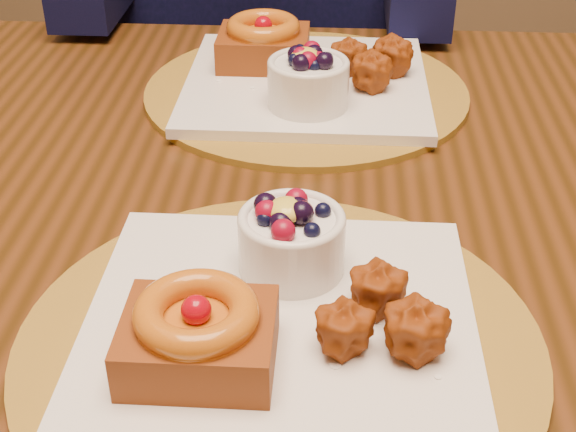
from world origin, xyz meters
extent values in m
cube|color=#331E09|center=(0.00, 0.12, 0.73)|extent=(1.60, 0.90, 0.04)
cylinder|color=brown|center=(0.00, -0.10, 0.76)|extent=(0.38, 0.38, 0.01)
cube|color=white|center=(0.00, -0.10, 0.77)|extent=(0.28, 0.28, 0.01)
cube|color=#4E1C07|center=(-0.05, -0.14, 0.79)|extent=(0.10, 0.08, 0.04)
torus|color=#A04409|center=(-0.05, -0.14, 0.82)|extent=(0.08, 0.08, 0.02)
sphere|color=#95020F|center=(-0.05, -0.14, 0.82)|extent=(0.02, 0.02, 0.02)
sphere|color=#8B350A|center=(0.07, -0.08, 0.79)|extent=(0.04, 0.04, 0.04)
sphere|color=#8B350A|center=(0.04, -0.12, 0.79)|extent=(0.04, 0.04, 0.04)
sphere|color=#8B350A|center=(0.09, -0.12, 0.79)|extent=(0.04, 0.04, 0.04)
cylinder|color=white|center=(0.00, -0.03, 0.80)|extent=(0.08, 0.08, 0.05)
torus|color=white|center=(0.00, -0.03, 0.82)|extent=(0.08, 0.08, 0.01)
ellipsoid|color=gold|center=(0.00, -0.03, 0.83)|extent=(0.03, 0.03, 0.02)
cylinder|color=brown|center=(0.00, 0.34, 0.76)|extent=(0.38, 0.38, 0.01)
cube|color=white|center=(0.00, 0.34, 0.77)|extent=(0.28, 0.28, 0.01)
cube|color=#4E1C07|center=(-0.06, 0.38, 0.79)|extent=(0.11, 0.09, 0.04)
torus|color=#A04409|center=(-0.06, 0.38, 0.82)|extent=(0.09, 0.09, 0.02)
sphere|color=#95020F|center=(-0.06, 0.38, 0.82)|extent=(0.02, 0.02, 0.02)
sphere|color=#8B350A|center=(0.07, 0.31, 0.79)|extent=(0.04, 0.04, 0.04)
sphere|color=#8B350A|center=(0.05, 0.36, 0.79)|extent=(0.04, 0.04, 0.04)
sphere|color=#8B350A|center=(0.10, 0.36, 0.79)|extent=(0.04, 0.04, 0.04)
cylinder|color=white|center=(0.00, 0.26, 0.80)|extent=(0.09, 0.09, 0.05)
torus|color=white|center=(0.00, 0.26, 0.82)|extent=(0.09, 0.09, 0.01)
ellipsoid|color=gold|center=(0.00, 0.26, 0.83)|extent=(0.03, 0.03, 0.02)
cube|color=black|center=(-0.04, 0.84, 0.45)|extent=(0.49, 0.49, 0.04)
cylinder|color=black|center=(-0.25, 0.68, 0.21)|extent=(0.04, 0.04, 0.43)
cylinder|color=black|center=(0.12, 0.63, 0.21)|extent=(0.04, 0.04, 0.43)
cylinder|color=black|center=(-0.20, 1.06, 0.21)|extent=(0.04, 0.04, 0.43)
cylinder|color=black|center=(0.17, 1.01, 0.21)|extent=(0.04, 0.04, 0.43)
camera|label=1|loc=(0.03, -0.54, 1.15)|focal=50.00mm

